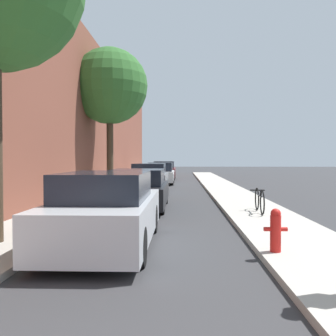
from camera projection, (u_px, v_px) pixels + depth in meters
name	position (u px, v px, depth m)	size (l,w,h in m)	color
ground_plane	(168.00, 197.00, 16.16)	(120.00, 120.00, 0.00)	#333335
sidewalk_left	(102.00, 196.00, 16.26)	(2.00, 52.00, 0.12)	#ADA89E
sidewalk_right	(235.00, 196.00, 16.05)	(2.00, 52.00, 0.12)	#ADA89E
building_facade_left	(71.00, 108.00, 16.20)	(0.70, 52.00, 7.84)	brown
parked_car_silver	(107.00, 211.00, 7.14)	(1.75, 4.34, 1.44)	black
parked_car_black	(138.00, 190.00, 12.56)	(1.91, 4.31, 1.34)	black
parked_car_grey	(150.00, 179.00, 18.59)	(1.75, 4.38, 1.45)	black
parked_car_white	(161.00, 174.00, 24.69)	(1.75, 4.36, 1.43)	black
parked_car_maroon	(164.00, 171.00, 30.03)	(1.77, 4.28, 1.47)	black
street_tree_far	(110.00, 87.00, 17.73)	(3.64, 3.64, 6.88)	#423323
fire_hydrant	(276.00, 230.00, 6.28)	(0.39, 0.18, 0.74)	red
bicycle	(259.00, 200.00, 10.88)	(0.44, 1.68, 0.69)	black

